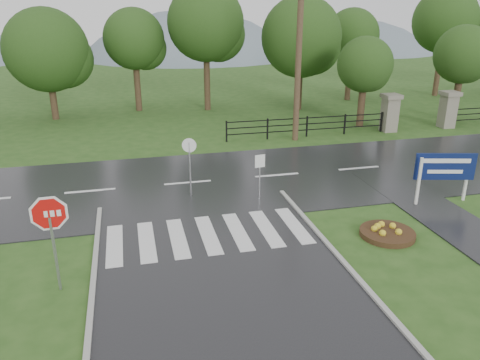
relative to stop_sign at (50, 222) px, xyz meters
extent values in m
plane|color=#294E1A|center=(4.39, -2.91, -1.98)|extent=(120.00, 120.00, 0.00)
cube|color=black|center=(4.39, 7.09, -1.98)|extent=(90.00, 8.00, 0.04)
cube|color=#2A2A2C|center=(12.89, 1.09, -1.98)|extent=(2.20, 11.00, 0.04)
cube|color=silver|center=(1.39, 2.09, -1.92)|extent=(0.50, 2.80, 0.02)
cube|color=silver|center=(2.39, 2.09, -1.92)|extent=(0.50, 2.80, 0.02)
cube|color=silver|center=(3.39, 2.09, -1.92)|extent=(0.50, 2.80, 0.02)
cube|color=silver|center=(4.39, 2.09, -1.92)|extent=(0.50, 2.80, 0.02)
cube|color=silver|center=(5.39, 2.09, -1.92)|extent=(0.50, 2.80, 0.02)
cube|color=silver|center=(6.39, 2.09, -1.92)|extent=(0.50, 2.80, 0.02)
cube|color=silver|center=(7.39, 2.09, -1.92)|extent=(0.50, 2.80, 0.02)
cube|color=gray|center=(17.39, 13.09, -0.98)|extent=(0.80, 0.80, 2.00)
cube|color=#6B6659|center=(17.39, 13.09, 0.14)|extent=(1.00, 1.00, 0.24)
cube|color=gray|center=(21.39, 13.09, -0.98)|extent=(0.80, 0.80, 2.00)
cube|color=#6B6659|center=(21.39, 13.09, 0.14)|extent=(1.00, 1.00, 0.24)
cube|color=black|center=(12.14, 13.09, -1.58)|extent=(9.50, 0.05, 0.05)
cube|color=black|center=(12.14, 13.09, -1.23)|extent=(9.50, 0.05, 0.05)
cube|color=black|center=(12.14, 13.09, -0.88)|extent=(9.50, 0.05, 0.05)
cube|color=black|center=(7.39, 13.09, -1.38)|extent=(0.08, 0.08, 1.20)
cube|color=black|center=(16.89, 13.09, -1.38)|extent=(0.08, 0.08, 1.20)
cube|color=black|center=(21.89, 13.09, -1.38)|extent=(0.08, 0.08, 1.20)
sphere|color=slate|center=(12.39, 62.09, -19.26)|extent=(48.00, 48.00, 48.00)
sphere|color=slate|center=(40.39, 62.09, -14.94)|extent=(36.00, 36.00, 36.00)
cube|color=#939399|center=(0.00, 0.00, -0.92)|extent=(0.06, 0.06, 2.12)
cylinder|color=white|center=(0.00, 0.01, 0.25)|extent=(1.27, 0.08, 1.27)
cylinder|color=red|center=(0.00, 0.00, 0.25)|extent=(1.11, 0.09, 1.11)
cube|color=silver|center=(12.53, 2.73, -1.03)|extent=(0.12, 0.12, 1.90)
cube|color=silver|center=(14.62, 2.73, -1.03)|extent=(0.12, 0.12, 1.90)
cube|color=#0C174D|center=(13.58, 2.73, -0.51)|extent=(2.22, 0.61, 1.04)
cube|color=white|center=(13.58, 2.70, -0.27)|extent=(1.75, 0.45, 0.17)
cube|color=white|center=(13.58, 2.70, -0.70)|extent=(1.29, 0.33, 0.14)
cylinder|color=#332111|center=(10.14, 0.70, -1.89)|extent=(1.80, 1.80, 0.18)
cube|color=#939399|center=(6.89, 4.69, -1.12)|extent=(0.04, 0.04, 1.73)
cube|color=white|center=(6.89, 4.67, -0.39)|extent=(0.41, 0.07, 0.50)
cylinder|color=#939399|center=(4.33, 5.64, -0.86)|extent=(0.07, 0.07, 2.24)
cylinder|color=white|center=(4.33, 5.62, 0.14)|extent=(0.54, 0.17, 0.56)
cylinder|color=#473523|center=(11.26, 12.59, 2.90)|extent=(0.33, 0.33, 9.77)
cylinder|color=#3D2B1C|center=(16.29, 14.59, -0.39)|extent=(0.41, 0.41, 3.19)
sphere|color=#1D3E13|center=(16.29, 14.59, 1.84)|extent=(3.34, 3.34, 3.34)
cylinder|color=#3D2B1C|center=(23.06, 14.59, -0.21)|extent=(0.48, 0.48, 3.55)
sphere|color=#1D3E13|center=(23.06, 14.59, 2.28)|extent=(3.63, 3.63, 3.63)
camera|label=1|loc=(2.13, -11.57, 5.16)|focal=35.00mm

